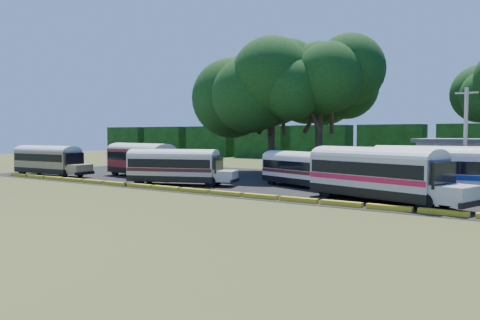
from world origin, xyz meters
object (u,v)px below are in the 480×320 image
Objects in this scene: bus_beige at (49,159)px; bus_red at (142,158)px; bus_cream_west at (176,165)px; tree_west at (271,85)px; bus_white_red at (378,171)px.

bus_red reaches higher than bus_beige.
tree_west is at bearing 64.85° from bus_cream_west.
bus_red is at bearing 135.62° from bus_cream_west.
bus_cream_west is at bearing -95.40° from tree_west.
tree_west reaches higher than bus_white_red.
bus_white_red is at bearing -20.51° from bus_cream_west.
bus_beige is 35.34m from bus_white_red.
bus_red is 0.97× the size of bus_white_red.
bus_white_red is at bearing -2.20° from bus_beige.
bus_white_red reaches higher than bus_cream_west.
bus_white_red is at bearing 1.35° from bus_red.
bus_white_red is (35.33, 0.74, 0.20)m from bus_beige.
bus_cream_west is 16.66m from tree_west.
bus_red is 1.11× the size of bus_cream_west.
bus_red is at bearing -171.03° from bus_white_red.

